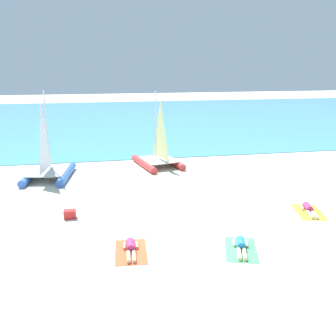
# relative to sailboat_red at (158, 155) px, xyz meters

# --- Properties ---
(ground_plane) EXTENTS (120.00, 120.00, 0.00)m
(ground_plane) POSITION_rel_sailboat_red_xyz_m (-0.31, -0.28, -0.70)
(ground_plane) COLOR beige
(ocean_water) EXTENTS (120.00, 40.00, 0.05)m
(ocean_water) POSITION_rel_sailboat_red_xyz_m (-0.31, 21.79, -0.68)
(ocean_water) COLOR #4C9EB7
(ocean_water) RESTS_ON ground
(sailboat_red) EXTENTS (3.06, 4.05, 4.73)m
(sailboat_red) POSITION_rel_sailboat_red_xyz_m (0.00, 0.00, 0.00)
(sailboat_red) COLOR #CC3838
(sailboat_red) RESTS_ON ground
(sailboat_blue) EXTENTS (2.89, 4.07, 4.94)m
(sailboat_blue) POSITION_rel_sailboat_red_xyz_m (-6.63, -1.51, 0.03)
(sailboat_blue) COLOR blue
(sailboat_blue) RESTS_ON ground
(towel_left) EXTENTS (1.23, 1.97, 0.01)m
(towel_left) POSITION_rel_sailboat_red_xyz_m (-2.84, -11.15, -0.70)
(towel_left) COLOR #EA5933
(towel_left) RESTS_ON ground
(sunbather_left) EXTENTS (0.57, 1.57, 0.30)m
(sunbather_left) POSITION_rel_sailboat_red_xyz_m (-2.84, -11.08, -0.57)
(sunbather_left) COLOR #D83372
(sunbather_left) RESTS_ON towel_left
(towel_middle) EXTENTS (1.61, 2.14, 0.01)m
(towel_middle) POSITION_rel_sailboat_red_xyz_m (1.01, -11.72, -0.70)
(towel_middle) COLOR #4CB266
(towel_middle) RESTS_ON ground
(sunbather_middle) EXTENTS (0.83, 1.54, 0.30)m
(sunbather_middle) POSITION_rel_sailboat_red_xyz_m (1.03, -11.66, -0.57)
(sunbather_middle) COLOR #268CCC
(sunbather_middle) RESTS_ON towel_middle
(towel_right) EXTENTS (1.51, 2.10, 0.01)m
(towel_right) POSITION_rel_sailboat_red_xyz_m (5.28, -8.99, -0.70)
(towel_right) COLOR yellow
(towel_right) RESTS_ON ground
(sunbather_right) EXTENTS (0.75, 1.56, 0.30)m
(sunbather_right) POSITION_rel_sailboat_red_xyz_m (5.29, -8.92, -0.57)
(sunbather_right) COLOR #D83372
(sunbather_right) RESTS_ON towel_right
(cooler_box) EXTENTS (0.50, 0.36, 0.36)m
(cooler_box) POSITION_rel_sailboat_red_xyz_m (-5.10, -7.66, -0.52)
(cooler_box) COLOR red
(cooler_box) RESTS_ON ground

